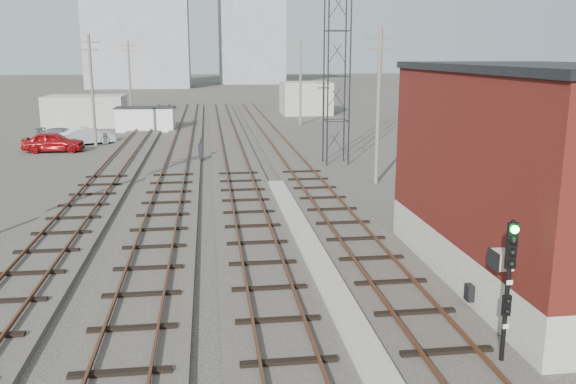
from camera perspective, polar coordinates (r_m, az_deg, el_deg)
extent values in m
plane|color=#282621|center=(66.89, -4.65, 6.36)|extent=(320.00, 320.00, 0.00)
cube|color=#332D28|center=(46.35, -0.22, 3.63)|extent=(3.20, 90.00, 0.20)
cube|color=#4C2816|center=(46.23, -1.10, 3.89)|extent=(0.07, 90.00, 0.12)
cube|color=#4C2816|center=(46.41, 0.66, 3.93)|extent=(0.07, 90.00, 0.12)
cube|color=#332D28|center=(46.03, -5.17, 3.51)|extent=(3.20, 90.00, 0.20)
cube|color=#4C2816|center=(45.97, -6.07, 3.77)|extent=(0.07, 90.00, 0.12)
cube|color=#4C2816|center=(46.02, -4.28, 3.82)|extent=(0.07, 90.00, 0.12)
cube|color=#332D28|center=(46.05, -10.16, 3.37)|extent=(3.20, 90.00, 0.20)
cube|color=#4C2816|center=(46.05, -11.06, 3.62)|extent=(0.07, 90.00, 0.12)
cube|color=#4C2816|center=(45.98, -9.28, 3.68)|extent=(0.07, 90.00, 0.12)
cube|color=#332D28|center=(46.41, -15.10, 3.20)|extent=(3.20, 90.00, 0.20)
cube|color=#4C2816|center=(46.48, -16.00, 3.44)|extent=(0.07, 90.00, 0.12)
cube|color=#4C2816|center=(46.28, -14.24, 3.51)|extent=(0.07, 90.00, 0.12)
cube|color=gray|center=(22.02, 2.87, -6.85)|extent=(0.90, 28.00, 0.26)
cube|color=gray|center=(22.37, 21.88, -5.80)|extent=(6.00, 12.00, 1.50)
cube|color=#5E1D16|center=(21.57, 22.66, 3.05)|extent=(6.00, 12.00, 5.50)
cube|color=black|center=(21.32, 23.33, 10.62)|extent=(6.20, 12.20, 0.25)
cube|color=beige|center=(17.10, 19.32, -5.98)|extent=(0.45, 0.62, 0.45)
cube|color=black|center=(19.42, 16.61, -9.00)|extent=(0.20, 0.35, 0.50)
cylinder|color=black|center=(41.42, 3.80, 12.78)|extent=(0.10, 0.10, 15.00)
cylinder|color=black|center=(41.73, 5.87, 12.74)|extent=(0.10, 0.10, 15.00)
cylinder|color=black|center=(42.89, 3.40, 12.79)|extent=(0.10, 0.10, 15.00)
cylinder|color=black|center=(43.20, 5.40, 12.76)|extent=(0.10, 0.10, 15.00)
cylinder|color=#595147|center=(52.29, -17.84, 8.93)|extent=(0.24, 0.24, 9.00)
cube|color=#595147|center=(52.21, -18.14, 13.20)|extent=(1.80, 0.12, 0.12)
cube|color=#595147|center=(52.20, -18.10, 12.54)|extent=(1.40, 0.12, 0.12)
cylinder|color=#595147|center=(77.00, -14.59, 10.21)|extent=(0.24, 0.24, 9.00)
cube|color=#595147|center=(76.94, -14.75, 13.11)|extent=(1.80, 0.12, 0.12)
cube|color=#595147|center=(76.94, -14.73, 12.67)|extent=(1.40, 0.12, 0.12)
cylinder|color=#595147|center=(35.88, 8.45, 7.86)|extent=(0.24, 0.24, 9.00)
cube|color=#595147|center=(35.76, 8.66, 14.09)|extent=(1.80, 0.12, 0.12)
cube|color=#595147|center=(35.75, 8.63, 13.13)|extent=(1.40, 0.12, 0.12)
cylinder|color=#595147|center=(65.19, 1.18, 10.20)|extent=(0.24, 0.24, 9.00)
cube|color=#595147|center=(65.13, 1.19, 13.63)|extent=(1.80, 0.12, 0.12)
cube|color=#595147|center=(65.12, 1.19, 13.10)|extent=(1.40, 0.12, 0.12)
cube|color=gray|center=(142.34, -13.92, 15.53)|extent=(22.00, 14.00, 30.00)
cube|color=gray|center=(156.88, -3.47, 14.86)|extent=(16.00, 12.00, 26.00)
cube|color=gray|center=(67.85, -18.40, 7.20)|extent=(8.00, 5.00, 3.20)
cube|color=gray|center=(77.56, 1.67, 8.78)|extent=(6.00, 6.00, 4.00)
cube|color=gray|center=(16.45, 19.29, -15.07)|extent=(0.40, 0.40, 0.10)
cylinder|color=black|center=(15.70, 19.79, -9.15)|extent=(0.11, 0.11, 3.76)
cube|color=black|center=(15.27, 20.19, -4.75)|extent=(0.24, 0.10, 1.13)
sphere|color=#0CE533|center=(15.08, 20.47, -3.31)|extent=(0.19, 0.19, 0.19)
sphere|color=black|center=(15.15, 20.38, -4.34)|extent=(0.19, 0.19, 0.19)
sphere|color=black|center=(15.24, 20.30, -5.35)|extent=(0.19, 0.19, 0.19)
sphere|color=black|center=(15.32, 20.22, -6.35)|extent=(0.19, 0.19, 0.19)
cube|color=black|center=(15.77, 19.76, -9.96)|extent=(0.21, 0.09, 0.52)
cube|color=white|center=(15.50, 20.03, -7.96)|extent=(0.15, 0.02, 0.11)
cube|color=white|center=(15.92, 19.71, -11.76)|extent=(0.15, 0.02, 0.11)
cube|color=black|center=(44.38, -8.16, 3.82)|extent=(0.36, 0.36, 1.11)
cylinder|color=black|center=(44.28, -8.19, 4.74)|extent=(0.09, 0.09, 0.33)
cube|color=silver|center=(61.98, -13.17, 6.62)|extent=(5.61, 2.54, 2.30)
cube|color=black|center=(61.87, -13.23, 7.72)|extent=(5.80, 2.73, 0.11)
imported|color=maroon|center=(50.94, -21.08, 4.39)|extent=(4.68, 1.97, 1.58)
imported|color=#B4B7BC|center=(54.16, -18.24, 5.00)|extent=(4.65, 3.29, 1.46)
imported|color=slate|center=(55.30, -20.32, 4.93)|extent=(4.94, 3.18, 1.33)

